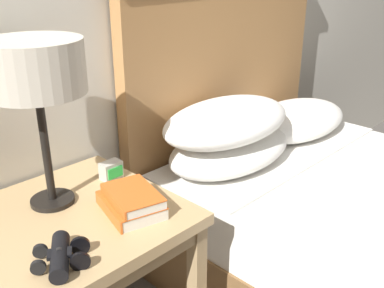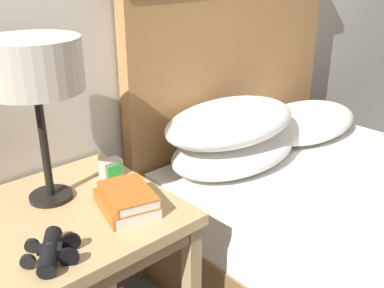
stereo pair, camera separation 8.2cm
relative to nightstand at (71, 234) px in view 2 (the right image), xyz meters
name	(u,v)px [view 2 (the right image)]	position (x,y,z in m)	size (l,w,h in m)	color
nightstand	(71,234)	(0.00, 0.00, 0.00)	(0.58, 0.58, 0.61)	tan
table_lamp	(33,69)	(0.00, 0.10, 0.48)	(0.27, 0.27, 0.49)	black
book_on_nightstand	(126,203)	(0.13, -0.11, 0.10)	(0.19, 0.23, 0.04)	silver
book_stacked_on_top	(127,194)	(0.13, -0.11, 0.13)	(0.17, 0.22, 0.03)	silver
binoculars_pair	(51,251)	(-0.14, -0.18, 0.10)	(0.16, 0.16, 0.05)	black
alarm_clock	(111,168)	(0.21, 0.10, 0.11)	(0.07, 0.05, 0.06)	#B7B2A8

